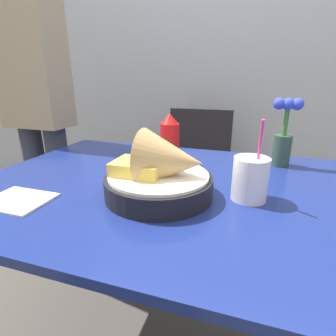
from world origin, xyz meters
name	(u,v)px	position (x,y,z in m)	size (l,w,h in m)	color
wall_window	(227,39)	(0.00, 1.22, 1.30)	(7.00, 0.06, 2.60)	#9EA8B7
dining_table	(172,210)	(0.00, 0.00, 0.65)	(1.25, 0.87, 0.75)	navy
chair_far_window	(196,166)	(-0.10, 0.84, 0.52)	(0.40, 0.40, 0.87)	black
food_basket	(163,174)	(0.00, -0.10, 0.81)	(0.30, 0.30, 0.19)	black
ketchup_bottle	(170,141)	(-0.06, 0.16, 0.84)	(0.07, 0.07, 0.20)	red
drink_cup	(250,180)	(0.23, -0.04, 0.80)	(0.09, 0.09, 0.22)	silver
flower_vase	(284,136)	(0.33, 0.30, 0.86)	(0.10, 0.06, 0.25)	#2D4738
napkin	(18,200)	(-0.36, -0.25, 0.75)	(0.17, 0.13, 0.01)	white
person_standing	(36,94)	(-0.83, 0.36, 0.98)	(0.32, 0.19, 1.70)	#2D3347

